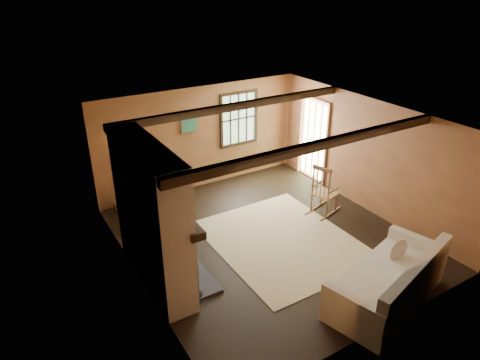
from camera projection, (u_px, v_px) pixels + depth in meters
ground at (267, 239)px, 8.27m from camera, size 5.50×5.50×0.00m
room_envelope at (272, 154)px, 7.85m from camera, size 5.02×5.52×2.44m
fireplace at (153, 221)px, 6.75m from camera, size 1.02×2.30×2.40m
rug at (282, 240)px, 8.20m from camera, size 2.50×3.00×0.01m
rocking_chair at (324, 193)px, 8.98m from camera, size 0.89×0.63×1.11m
sofa at (391, 284)px, 6.57m from camera, size 2.39×1.52×0.89m
firewood_pile at (129, 204)px, 9.26m from camera, size 0.64×0.12×0.23m
laundry_basket at (174, 193)px, 9.64m from camera, size 0.61×0.55×0.30m
basket_pillow at (173, 184)px, 9.53m from camera, size 0.44×0.39×0.18m
armchair at (146, 200)px, 8.99m from camera, size 0.98×0.97×0.66m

